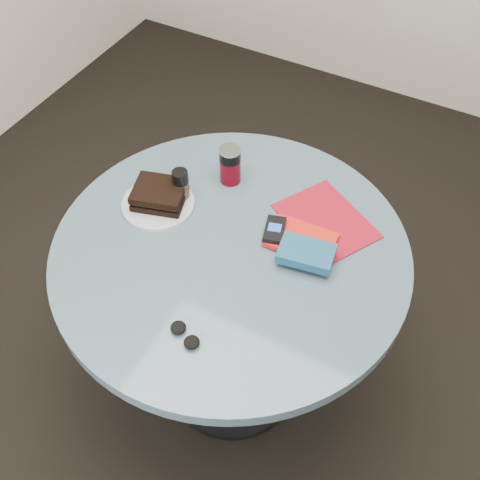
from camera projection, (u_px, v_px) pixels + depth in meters
The scene contains 11 objects.
ground at pixel (233, 378), 2.23m from camera, with size 4.00×4.00×0.00m, color black.
table at pixel (231, 283), 1.79m from camera, with size 1.00×1.00×0.75m.
plate at pixel (158, 204), 1.77m from camera, with size 0.21×0.21×0.01m, color silver.
sandwich at pixel (159, 194), 1.75m from camera, with size 0.18×0.16×0.05m.
soda_can at pixel (230, 165), 1.80m from camera, with size 0.07×0.07×0.12m.
pepper_grinder at pixel (181, 185), 1.75m from camera, with size 0.06×0.06×0.11m.
magazine at pixel (326, 221), 1.73m from camera, with size 0.27×0.20×0.00m, color maroon.
red_book at pixel (301, 240), 1.67m from camera, with size 0.18×0.12×0.02m, color red.
novel at pixel (306, 253), 1.61m from camera, with size 0.15×0.10×0.03m, color navy.
mp3_player at pixel (275, 229), 1.67m from camera, with size 0.08×0.11×0.02m.
headphones at pixel (185, 335), 1.47m from camera, with size 0.10×0.07×0.02m.
Camera 1 is at (0.53, -0.93, 2.02)m, focal length 45.00 mm.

